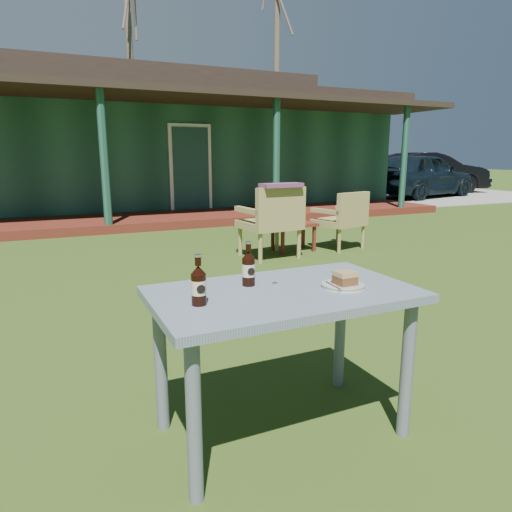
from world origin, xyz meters
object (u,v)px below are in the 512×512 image
cafe_table (283,311)px  cola_bottle_far (199,285)px  car_far (426,173)px  side_table (293,227)px  cola_bottle_near (249,268)px  car_near (420,175)px  armchair_left (273,218)px  cake_slice (345,278)px  armchair_right (344,217)px  plate (343,285)px

cafe_table → cola_bottle_far: 0.46m
car_far → side_table: 11.94m
cola_bottle_near → side_table: size_ratio=0.35×
car_near → car_far: 2.15m
armchair_left → cafe_table: bearing=-116.1°
cake_slice → armchair_right: 4.52m
side_table → cola_bottle_far: bearing=-124.2°
car_far → cafe_table: size_ratio=3.64×
cola_bottle_far → side_table: cola_bottle_far is taller
plate → cola_bottle_far: 0.70m
cola_bottle_far → side_table: (2.60, 3.81, -0.46)m
car_near → armchair_left: size_ratio=4.49×
armchair_left → armchair_right: size_ratio=1.14×
car_near → side_table: bearing=112.8°
car_near → armchair_right: 9.33m
cake_slice → cola_bottle_near: 0.45m
cake_slice → armchair_right: armchair_right is taller
armchair_left → car_far: bearing=36.6°
cake_slice → armchair_left: armchair_left is taller
cola_bottle_near → side_table: bearing=57.7°
car_far → cake_slice: bearing=145.8°
car_near → cola_bottle_far: size_ratio=19.82×
cake_slice → armchair_left: size_ratio=0.10×
plate → cola_bottle_far: size_ratio=0.96×
cafe_table → side_table: cafe_table is taller
cola_bottle_near → armchair_right: size_ratio=0.26×
car_far → cola_bottle_far: car_far is taller
plate → cola_bottle_near: (-0.39, 0.21, 0.08)m
car_far → cola_bottle_far: size_ratio=20.49×
cafe_table → cola_bottle_near: (-0.11, 0.14, 0.19)m
cola_bottle_near → cola_bottle_far: (-0.30, -0.18, 0.00)m
car_near → cola_bottle_near: car_near is taller
cake_slice → cola_bottle_far: size_ratio=0.43×
armchair_right → plate: bearing=-125.5°
car_near → cafe_table: bearing=120.1°
cola_bottle_far → armchair_right: size_ratio=0.26×
car_far → side_table: (-9.55, -7.16, -0.38)m
car_near → cola_bottle_far: (-10.51, -9.58, 0.09)m
armchair_left → plate: bearing=-111.9°
armchair_right → car_near: bearing=39.6°
car_far → plate: (-11.45, -11.00, 0.01)m
car_far → plate: bearing=145.7°
armchair_left → armchair_right: (1.19, 0.12, -0.06)m
car_far → armchair_left: 12.49m
armchair_right → side_table: bearing=166.3°
cafe_table → cake_slice: 0.33m
cafe_table → cola_bottle_far: size_ratio=5.63×
cola_bottle_far → side_table: 4.64m
car_near → car_far: size_ratio=0.97×
cafe_table → armchair_left: (1.71, 3.48, -0.09)m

